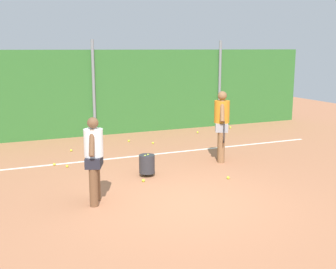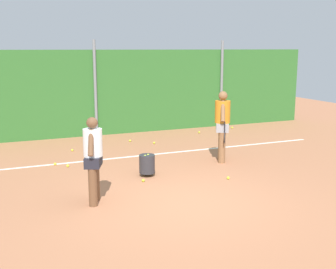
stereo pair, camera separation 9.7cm
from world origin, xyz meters
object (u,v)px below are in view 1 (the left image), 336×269
tennis_ball_5 (67,166)px  tennis_ball_6 (230,127)px  tennis_ball_8 (143,181)px  player_foreground_near (94,156)px  tennis_ball_2 (153,143)px  tennis_ball_1 (228,178)px  tennis_ball_4 (129,141)px  player_midcourt (222,122)px  tennis_ball_3 (71,150)px  ball_hopper (147,164)px  tennis_ball_0 (54,164)px  tennis_ball_7 (198,132)px

tennis_ball_5 → tennis_ball_6: same height
tennis_ball_8 → player_foreground_near: bearing=-146.0°
tennis_ball_2 → tennis_ball_6: size_ratio=1.00×
tennis_ball_1 → tennis_ball_4: (-0.83, 4.61, 0.00)m
player_midcourt → tennis_ball_3: player_midcourt is taller
player_foreground_near → tennis_ball_6: bearing=-26.8°
ball_hopper → tennis_ball_2: ball_hopper is taller
tennis_ball_4 → tennis_ball_5: 3.20m
tennis_ball_0 → tennis_ball_3: same height
ball_hopper → tennis_ball_4: 3.75m
player_foreground_near → player_midcourt: size_ratio=0.91×
tennis_ball_0 → tennis_ball_5: same height
tennis_ball_0 → tennis_ball_6: bearing=21.4°
player_foreground_near → tennis_ball_5: bearing=22.8°
tennis_ball_0 → player_midcourt: bearing=-17.0°
player_foreground_near → tennis_ball_4: size_ratio=25.00×
tennis_ball_6 → tennis_ball_8: size_ratio=1.00×
tennis_ball_4 → tennis_ball_5: (-2.32, -2.20, 0.00)m
tennis_ball_1 → tennis_ball_4: 4.68m
tennis_ball_0 → tennis_ball_4: (2.58, 1.90, 0.00)m
tennis_ball_1 → tennis_ball_3: bearing=124.1°
tennis_ball_1 → player_foreground_near: bearing=-174.3°
tennis_ball_7 → tennis_ball_5: bearing=-152.2°
tennis_ball_3 → tennis_ball_6: (6.05, 1.31, 0.00)m
player_foreground_near → player_midcourt: (3.76, 1.77, 0.10)m
ball_hopper → tennis_ball_5: (-1.56, 1.46, -0.26)m
ball_hopper → tennis_ball_2: size_ratio=7.78×
tennis_ball_0 → tennis_ball_4: size_ratio=1.00×
tennis_ball_2 → player_foreground_near: bearing=-123.4°
tennis_ball_1 → tennis_ball_8: size_ratio=1.00×
tennis_ball_2 → tennis_ball_5: same height
tennis_ball_1 → tennis_ball_3: same height
player_midcourt → ball_hopper: 2.42m
player_midcourt → tennis_ball_5: (-3.81, 0.94, -0.99)m
tennis_ball_7 → tennis_ball_0: bearing=-156.1°
player_foreground_near → ball_hopper: (1.51, 1.25, -0.63)m
tennis_ball_0 → tennis_ball_7: bearing=23.9°
tennis_ball_0 → player_foreground_near: bearing=-84.2°
tennis_ball_0 → tennis_ball_6: same height
tennis_ball_4 → tennis_ball_8: bearing=-103.7°
tennis_ball_2 → tennis_ball_7: same height
ball_hopper → tennis_ball_1: bearing=-30.7°
tennis_ball_1 → tennis_ball_8: same height
tennis_ball_3 → tennis_ball_6: 6.19m
tennis_ball_7 → tennis_ball_8: bearing=-129.1°
tennis_ball_1 → tennis_ball_5: (-3.15, 2.41, 0.00)m
player_midcourt → tennis_ball_8: 2.82m
player_midcourt → tennis_ball_0: bearing=-79.0°
tennis_ball_2 → tennis_ball_8: (-1.58, -3.47, 0.00)m
player_foreground_near → tennis_ball_6: size_ratio=25.00×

